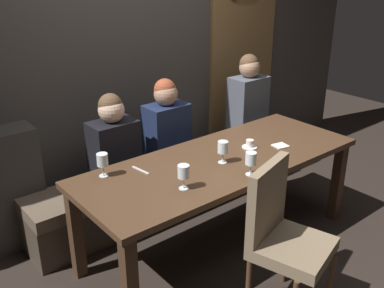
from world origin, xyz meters
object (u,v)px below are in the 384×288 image
wine_glass_far_right (184,173)px  fork_on_table (141,170)px  chair_near_side (282,230)px  diner_bearded (166,124)px  diner_far_end (248,98)px  banquette_bench (167,185)px  wine_glass_end_left (251,160)px  diner_redhead (114,141)px  wine_glass_center_back (102,160)px  espresso_cup (250,144)px  wine_glass_center_front (223,148)px  dining_table (221,169)px

wine_glass_far_right → fork_on_table: (-0.07, 0.39, -0.11)m
chair_near_side → diner_bearded: 1.46m
chair_near_side → diner_far_end: size_ratio=1.20×
banquette_bench → wine_glass_end_left: bearing=-91.5°
diner_bearded → diner_far_end: size_ratio=0.91×
diner_redhead → wine_glass_end_left: diner_redhead is taller
banquette_bench → diner_far_end: size_ratio=3.05×
wine_glass_end_left → fork_on_table: (-0.54, 0.52, -0.11)m
wine_glass_far_right → wine_glass_center_back: (-0.31, 0.48, 0.00)m
diner_far_end → fork_on_table: (-1.58, -0.51, -0.09)m
chair_near_side → espresso_cup: bearing=57.5°
wine_glass_center_back → wine_glass_far_right: bearing=-57.3°
chair_near_side → diner_redhead: bearing=103.8°
diner_redhead → espresso_cup: bearing=-39.4°
banquette_bench → wine_glass_far_right: 1.19m
wine_glass_end_left → espresso_cup: 0.48m
diner_redhead → fork_on_table: (-0.06, -0.47, -0.05)m
wine_glass_center_front → fork_on_table: bearing=153.5°
diner_far_end → dining_table: bearing=-144.7°
diner_redhead → wine_glass_far_right: size_ratio=4.41×
banquette_bench → wine_glass_far_right: wine_glass_far_right is taller
wine_glass_far_right → espresso_cup: 0.84m
wine_glass_center_front → espresso_cup: 0.37m
chair_near_side → fork_on_table: (-0.41, 0.93, 0.18)m
diner_bearded → fork_on_table: bearing=-139.7°
diner_far_end → wine_glass_center_front: 1.31m
dining_table → chair_near_side: (-0.16, -0.72, -0.09)m
banquette_bench → diner_bearded: diner_bearded is taller
wine_glass_center_front → diner_redhead: bearing=122.3°
diner_redhead → fork_on_table: size_ratio=4.25×
diner_redhead → fork_on_table: bearing=-97.6°
chair_near_side → wine_glass_center_back: chair_near_side is taller
diner_redhead → banquette_bench: bearing=1.9°
dining_table → espresso_cup: size_ratio=18.33×
dining_table → diner_redhead: size_ratio=3.04×
wine_glass_center_front → wine_glass_far_right: bearing=-164.2°
dining_table → diner_bearded: size_ratio=2.96×
dining_table → wine_glass_end_left: bearing=-94.9°
dining_table → fork_on_table: bearing=159.8°
diner_far_end → wine_glass_end_left: 1.47m
wine_glass_center_front → fork_on_table: size_ratio=0.96×
fork_on_table → diner_bearded: bearing=32.6°
wine_glass_center_back → dining_table: bearing=-20.2°
wine_glass_center_front → dining_table: bearing=53.2°
wine_glass_far_right → espresso_cup: wine_glass_far_right is taller
espresso_cup → fork_on_table: 0.90m
fork_on_table → banquette_bench: bearing=33.1°
wine_glass_end_left → wine_glass_center_front: bearing=93.0°
banquette_bench → fork_on_table: size_ratio=14.71×
diner_redhead → diner_far_end: 1.52m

